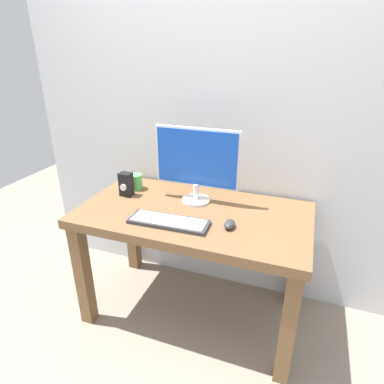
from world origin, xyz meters
name	(u,v)px	position (x,y,z in m)	size (l,w,h in m)	color
ground_plane	(193,310)	(0.00, 0.00, 0.00)	(6.00, 6.00, 0.00)	gray
wall_back	(216,73)	(0.00, 0.41, 1.50)	(2.66, 0.04, 3.00)	silver
desk	(193,228)	(0.00, 0.00, 0.64)	(1.35, 0.73, 0.76)	brown
monitor	(197,162)	(-0.03, 0.14, 1.02)	(0.52, 0.18, 0.46)	silver
keyboard_primary	(169,222)	(-0.07, -0.19, 0.77)	(0.45, 0.16, 0.02)	#333338
mouse	(230,224)	(0.25, -0.12, 0.78)	(0.06, 0.09, 0.04)	#333338
audio_controller	(126,184)	(-0.48, 0.06, 0.84)	(0.08, 0.07, 0.15)	black
coffee_mug	(136,182)	(-0.48, 0.17, 0.81)	(0.09, 0.09, 0.10)	#4CB259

